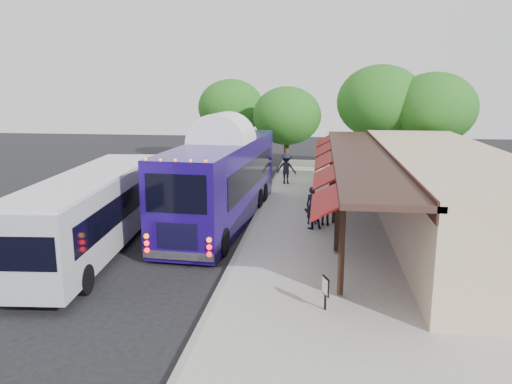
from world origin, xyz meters
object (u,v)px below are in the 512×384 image
at_px(ped_c, 326,208).
at_px(sign_board, 326,288).
at_px(coach_bus, 223,176).
at_px(ped_a, 313,206).
at_px(ped_b, 313,211).
at_px(ped_d, 286,168).
at_px(city_bus, 93,210).

xyz_separation_m(ped_c, sign_board, (-0.07, -8.77, -0.13)).
distance_m(coach_bus, ped_c, 5.05).
bearing_deg(ped_a, ped_b, -102.88).
bearing_deg(ped_b, sign_board, 71.18).
distance_m(ped_b, ped_c, 0.83).
bearing_deg(ped_d, sign_board, 105.41).
height_order(ped_a, sign_board, ped_a).
height_order(ped_d, sign_board, ped_d).
bearing_deg(ped_d, coach_bus, 83.09).
height_order(coach_bus, ped_c, coach_bus).
relative_size(city_bus, sign_board, 11.85).
distance_m(ped_b, ped_d, 10.40).
xyz_separation_m(ped_a, sign_board, (0.52, -8.95, -0.20)).
height_order(ped_b, sign_board, ped_b).
bearing_deg(sign_board, coach_bus, 94.80).
height_order(city_bus, ped_a, city_bus).
relative_size(city_bus, ped_b, 7.08).
bearing_deg(city_bus, sign_board, -31.05).
xyz_separation_m(coach_bus, city_bus, (-4.10, -5.05, -0.50)).
xyz_separation_m(ped_b, sign_board, (0.50, -8.17, -0.16)).
bearing_deg(ped_a, ped_d, 86.56).
relative_size(coach_bus, ped_c, 8.15).
xyz_separation_m(city_bus, ped_c, (8.95, 4.40, -0.75)).
relative_size(ped_c, sign_board, 1.62).
bearing_deg(sign_board, ped_d, 75.30).
relative_size(city_bus, ped_c, 7.31).
height_order(city_bus, ped_d, city_bus).
bearing_deg(coach_bus, ped_d, 78.59).
relative_size(coach_bus, city_bus, 1.11).
bearing_deg(ped_b, coach_bus, -38.63).
bearing_deg(ped_c, city_bus, 30.78).
height_order(ped_a, ped_d, ped_d).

